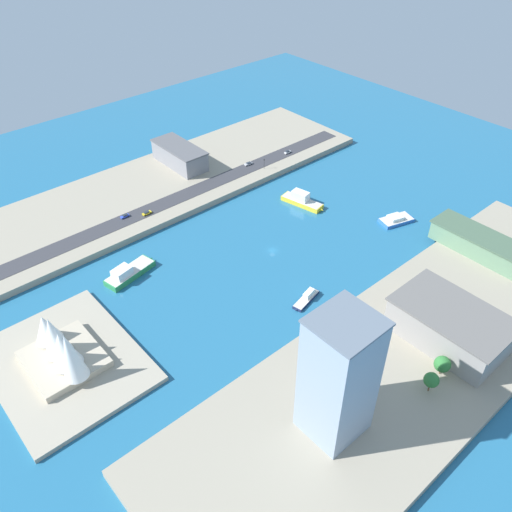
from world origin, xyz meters
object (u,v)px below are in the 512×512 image
at_px(warehouse_low_gray, 180,155).
at_px(taxi_yellow_cab, 147,213).
at_px(patrol_launch_navy, 307,298).
at_px(hatchback_blue, 125,216).
at_px(tower_tall_glass, 339,378).
at_px(opera_landmark, 60,347).
at_px(catamaran_blue, 396,220).
at_px(carpark_squat_concrete, 450,325).
at_px(sedan_silver, 248,164).
at_px(traffic_light_waterfront, 264,162).
at_px(ferry_green_doubledeck, 129,272).
at_px(terminal_long_green, 479,243).
at_px(van_white, 288,152).
at_px(ferry_yellow_fast, 302,200).

xyz_separation_m(warehouse_low_gray, taxi_yellow_cab, (-33.95, 45.14, -5.10)).
bearing_deg(patrol_launch_navy, hatchback_blue, 15.51).
relative_size(tower_tall_glass, opera_landmark, 1.41).
xyz_separation_m(catamaran_blue, tower_tall_glass, (-62.68, 119.53, 26.61)).
distance_m(tower_tall_glass, carpark_squat_concrete, 65.76).
height_order(warehouse_low_gray, sedan_silver, warehouse_low_gray).
relative_size(warehouse_low_gray, traffic_light_waterfront, 5.90).
xyz_separation_m(ferry_green_doubledeck, terminal_long_green, (-97.89, -133.47, 6.12)).
distance_m(ferry_green_doubledeck, sedan_silver, 114.19).
height_order(tower_tall_glass, traffic_light_waterfront, tower_tall_glass).
relative_size(warehouse_low_gray, van_white, 8.43).
relative_size(ferry_green_doubledeck, sedan_silver, 5.24).
height_order(catamaran_blue, traffic_light_waterfront, traffic_light_waterfront).
height_order(patrol_launch_navy, sedan_silver, sedan_silver).
bearing_deg(ferry_yellow_fast, traffic_light_waterfront, -10.21).
xyz_separation_m(warehouse_low_gray, hatchback_blue, (-28.85, 55.34, -5.13)).
height_order(taxi_yellow_cab, hatchback_blue, taxi_yellow_cab).
bearing_deg(sedan_silver, ferry_yellow_fast, 176.47).
xyz_separation_m(taxi_yellow_cab, opera_landmark, (-64.64, 76.96, 5.94)).
relative_size(tower_tall_glass, taxi_yellow_cab, 9.66).
xyz_separation_m(sedan_silver, traffic_light_waterfront, (-9.80, -4.02, 3.44)).
bearing_deg(hatchback_blue, opera_landmark, 136.25).
bearing_deg(ferry_green_doubledeck, traffic_light_waterfront, -74.83).
xyz_separation_m(warehouse_low_gray, traffic_light_waterfront, (-37.90, -34.48, -1.71)).
xyz_separation_m(catamaran_blue, taxi_yellow_cab, (88.18, 97.89, 3.04)).
xyz_separation_m(catamaran_blue, opera_landmark, (23.53, 174.85, 8.98)).
relative_size(tower_tall_glass, warehouse_low_gray, 1.28).
distance_m(tower_tall_glass, opera_landmark, 103.94).
bearing_deg(terminal_long_green, catamaran_blue, 5.50).
bearing_deg(warehouse_low_gray, terminal_long_green, -161.05).
relative_size(carpark_squat_concrete, warehouse_low_gray, 1.15).
relative_size(ferry_yellow_fast, van_white, 5.76).
distance_m(carpark_squat_concrete, hatchback_blue, 167.57).
xyz_separation_m(carpark_squat_concrete, traffic_light_waterfront, (150.13, -37.86, -3.03)).
distance_m(tower_tall_glass, hatchback_blue, 158.15).
xyz_separation_m(ferry_green_doubledeck, warehouse_low_gray, (67.99, -76.51, 7.29)).
bearing_deg(tower_tall_glass, taxi_yellow_cab, -8.16).
height_order(taxi_yellow_cab, traffic_light_waterfront, traffic_light_waterfront).
distance_m(carpark_squat_concrete, opera_landmark, 148.63).
bearing_deg(warehouse_low_gray, tower_tall_glass, 160.13).
bearing_deg(hatchback_blue, sedan_silver, -89.50).
distance_m(catamaran_blue, terminal_long_green, 44.50).
bearing_deg(tower_tall_glass, terminal_long_green, -81.30).
height_order(ferry_yellow_fast, traffic_light_waterfront, traffic_light_waterfront).
bearing_deg(warehouse_low_gray, carpark_squat_concrete, 178.97).
relative_size(patrol_launch_navy, catamaran_blue, 0.85).
xyz_separation_m(ferry_green_doubledeck, tower_tall_glass, (-116.82, -9.73, 25.76)).
bearing_deg(hatchback_blue, warehouse_low_gray, -62.47).
xyz_separation_m(patrol_launch_navy, traffic_light_waterfront, (95.60, -60.77, 6.57)).
relative_size(ferry_green_doubledeck, opera_landmark, 0.78).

